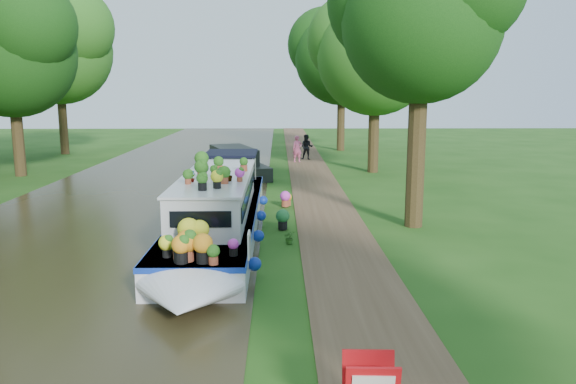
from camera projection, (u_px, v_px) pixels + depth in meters
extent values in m
plane|color=#1E4812|center=(297.00, 254.00, 14.81)|extent=(100.00, 100.00, 0.00)
cube|color=black|center=(68.00, 255.00, 14.70)|extent=(10.00, 100.00, 0.02)
cube|color=brown|center=(342.00, 253.00, 14.82)|extent=(2.20, 100.00, 0.03)
cube|color=silver|center=(221.00, 219.00, 17.12)|extent=(2.20, 12.00, 0.75)
cube|color=#102F98|center=(220.00, 208.00, 17.07)|extent=(2.24, 12.04, 0.12)
cube|color=silver|center=(217.00, 194.00, 16.18)|extent=(1.80, 7.00, 1.05)
cube|color=silver|center=(217.00, 175.00, 16.08)|extent=(1.90, 7.10, 0.06)
cube|color=black|center=(249.00, 192.00, 16.18)|extent=(0.03, 6.40, 0.38)
cube|color=black|center=(186.00, 192.00, 16.15)|extent=(0.03, 6.40, 0.38)
cube|color=black|center=(231.00, 153.00, 21.08)|extent=(1.90, 2.40, 0.10)
cube|color=white|center=(249.00, 245.00, 11.71)|extent=(0.04, 0.45, 0.55)
imported|color=#215617|center=(192.00, 176.00, 14.68)|extent=(0.19, 0.22, 0.34)
imported|color=#215617|center=(229.00, 174.00, 14.85)|extent=(0.20, 0.20, 0.36)
cylinder|color=#322410|center=(416.00, 155.00, 17.42)|extent=(0.56, 0.56, 4.55)
sphere|color=#10380E|center=(421.00, 23.00, 16.71)|extent=(4.80, 4.80, 4.80)
sphere|color=#10380E|center=(389.00, 2.00, 17.40)|extent=(3.84, 3.84, 3.84)
cylinder|color=#322410|center=(374.00, 136.00, 29.30)|extent=(0.56, 0.56, 3.85)
sphere|color=#215617|center=(376.00, 57.00, 28.58)|extent=(6.00, 6.00, 6.00)
sphere|color=#215617|center=(404.00, 31.00, 27.50)|extent=(4.50, 4.50, 4.50)
sphere|color=#215617|center=(353.00, 40.00, 29.44)|extent=(4.80, 4.80, 4.80)
cylinder|color=#322410|center=(341.00, 121.00, 40.08)|extent=(0.56, 0.56, 4.20)
sphere|color=#10380E|center=(342.00, 58.00, 39.29)|extent=(6.60, 6.60, 6.60)
sphere|color=#10380E|center=(363.00, 37.00, 38.11)|extent=(4.95, 4.95, 4.95)
sphere|color=#10380E|center=(324.00, 45.00, 40.24)|extent=(5.28, 5.28, 5.28)
cylinder|color=#322410|center=(18.00, 138.00, 28.01)|extent=(0.56, 0.56, 3.85)
sphere|color=#10380E|center=(11.00, 54.00, 27.28)|extent=(6.20, 6.20, 6.20)
sphere|color=#10380E|center=(26.00, 25.00, 26.17)|extent=(4.65, 4.65, 4.65)
cylinder|color=#322410|center=(63.00, 122.00, 37.78)|extent=(0.56, 0.56, 4.38)
sphere|color=#215617|center=(58.00, 51.00, 36.95)|extent=(7.00, 7.00, 7.00)
sphere|color=#215617|center=(72.00, 27.00, 35.69)|extent=(5.25, 5.25, 5.25)
sphere|color=#215617|center=(46.00, 36.00, 37.95)|extent=(5.60, 5.60, 5.60)
cube|color=black|center=(234.00, 167.00, 28.89)|extent=(4.05, 6.93, 0.66)
cube|color=black|center=(233.00, 155.00, 28.22)|extent=(2.77, 4.18, 0.77)
imported|color=#D65879|center=(297.00, 149.00, 33.51)|extent=(0.63, 0.47, 1.58)
imported|color=black|center=(307.00, 147.00, 34.66)|extent=(0.87, 0.75, 1.56)
imported|color=#2F5E1C|center=(290.00, 237.00, 15.73)|extent=(0.39, 0.35, 0.38)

